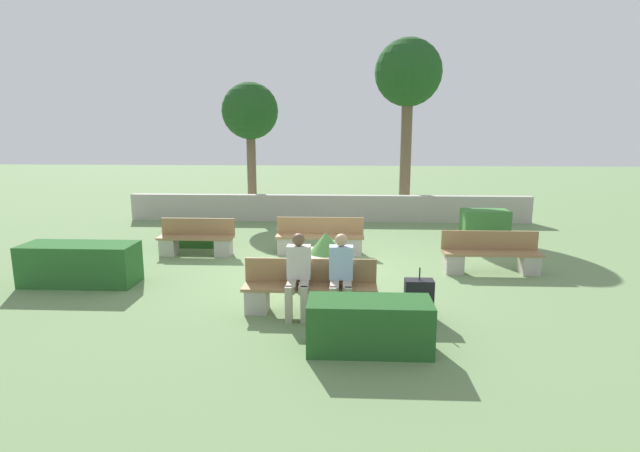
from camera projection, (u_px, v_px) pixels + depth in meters
The scene contains 16 objects.
ground_plane at pixel (320, 273), 10.42m from camera, with size 60.00×60.00×0.00m, color #6B8956.
perimeter_wall at pixel (328, 208), 16.09m from camera, with size 12.86×0.30×0.85m.
bench_front at pixel (310, 292), 8.17m from camera, with size 2.19×0.49×0.85m.
bench_left_side at pixel (196, 241), 11.85m from camera, with size 1.78×0.48×0.85m.
bench_right_side at pixel (320, 240), 11.97m from camera, with size 2.10×0.48×0.85m.
bench_back at pixel (491, 257), 10.38m from camera, with size 2.01×0.48×0.85m.
person_seated_man at pixel (298, 271), 7.96m from camera, with size 0.38×0.63×1.33m.
person_seated_woman at pixel (341, 272), 7.93m from camera, with size 0.38×0.63×1.32m.
hedge_block_near_left at pixel (369, 325), 6.74m from camera, with size 1.67×0.69×0.71m.
hedge_block_near_right at pixel (197, 233), 12.77m from camera, with size 1.22×0.67×0.66m.
hedge_block_mid_left at pixel (485, 224), 13.75m from camera, with size 1.23×0.73×0.76m.
hedge_block_mid_right at pixel (80, 264), 9.62m from camera, with size 2.15×0.80×0.79m.
planter_corner_left at pixel (326, 263), 9.56m from camera, with size 1.03×1.03×1.04m.
suitcase at pixel (419, 299), 7.90m from camera, with size 0.45×0.25×0.83m.
tree_leftmost at pixel (250, 113), 17.04m from camera, with size 1.93×1.93×4.51m.
tree_center_left at pixel (408, 77), 16.52m from camera, with size 2.23×2.23×5.89m.
Camera 1 is at (0.49, -10.02, 2.98)m, focal length 28.00 mm.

